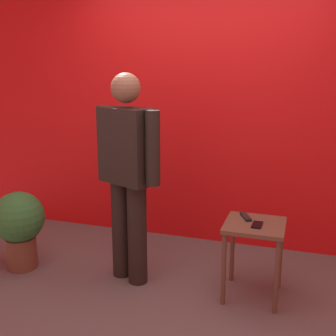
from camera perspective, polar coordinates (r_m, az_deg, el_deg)
ground_plane at (r=3.17m, az=-2.33°, el=-19.40°), size 12.00×12.00×0.00m
back_wall_red at (r=4.12m, az=4.88°, el=8.25°), size 5.34×0.12×2.69m
standing_person at (r=3.32m, az=-5.49°, el=-0.08°), size 0.65×0.39×1.68m
side_table at (r=3.25m, az=11.61°, el=-9.24°), size 0.44×0.44×0.59m
cell_phone at (r=3.17m, az=12.00°, el=-7.54°), size 0.08×0.15×0.01m
tv_remote at (r=3.30m, az=10.50°, el=-6.52°), size 0.11×0.17×0.02m
potted_plant at (r=3.87m, az=-19.54°, el=-7.13°), size 0.44×0.44×0.69m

